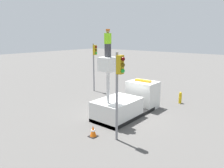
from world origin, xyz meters
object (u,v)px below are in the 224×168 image
at_px(traffic_light_pole, 119,80).
at_px(traffic_light_across, 95,58).
at_px(bucket_truck, 128,102).
at_px(fire_hydrant, 180,98).
at_px(worker, 108,43).
at_px(traffic_cone_rear, 93,131).

distance_m(traffic_light_pole, traffic_light_across, 11.46).
relative_size(bucket_truck, traffic_light_across, 1.19).
height_order(traffic_light_across, fire_hydrant, traffic_light_across).
bearing_deg(traffic_light_pole, bucket_truck, 28.20).
relative_size(bucket_truck, traffic_light_pole, 1.20).
bearing_deg(traffic_light_pole, fire_hydrant, 0.36).
xyz_separation_m(bucket_truck, traffic_light_across, (3.43, 6.75, 2.65)).
bearing_deg(worker, traffic_cone_rear, -163.50).
relative_size(bucket_truck, fire_hydrant, 5.86).
xyz_separation_m(worker, traffic_light_across, (5.78, 6.75, -1.81)).
bearing_deg(bucket_truck, traffic_light_across, 63.04).
xyz_separation_m(bucket_truck, worker, (-2.35, 0.00, 4.46)).
height_order(traffic_light_pole, traffic_cone_rear, traffic_light_pole).
relative_size(fire_hydrant, traffic_cone_rear, 1.46).
relative_size(bucket_truck, worker, 3.43).
bearing_deg(traffic_light_across, traffic_cone_rear, -136.93).
bearing_deg(traffic_cone_rear, worker, 16.50).
height_order(bucket_truck, traffic_light_across, traffic_light_across).
height_order(worker, traffic_light_across, worker).
relative_size(traffic_light_pole, traffic_cone_rear, 7.13).
distance_m(worker, fire_hydrant, 9.10).
bearing_deg(bucket_truck, traffic_light_pole, -151.80).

